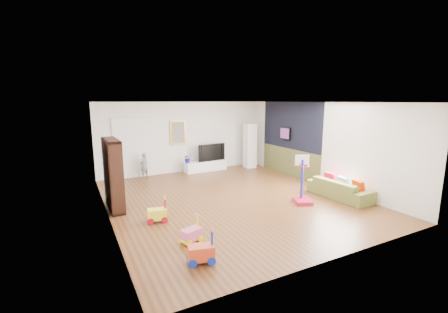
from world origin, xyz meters
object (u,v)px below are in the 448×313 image
media_console (206,166)px  sofa (340,189)px  bookshelf (113,174)px  basketball_hoop (304,180)px

media_console → sofa: size_ratio=0.93×
bookshelf → sofa: (5.82, -2.05, -0.63)m
sofa → basketball_hoop: size_ratio=1.41×
basketball_hoop → media_console: bearing=123.5°
sofa → basketball_hoop: 1.29m
bookshelf → basketball_hoop: (4.60, -1.90, -0.25)m
sofa → media_console: bearing=20.2°
sofa → bookshelf: bearing=67.9°
bookshelf → basketball_hoop: 4.98m
media_console → basketball_hoop: bearing=-83.3°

